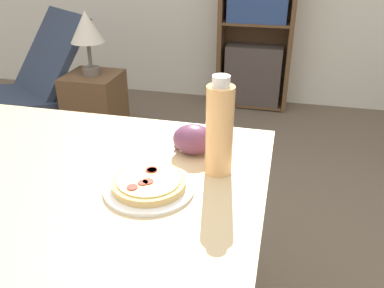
{
  "coord_description": "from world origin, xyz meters",
  "views": [
    {
      "loc": [
        0.55,
        -0.93,
        1.34
      ],
      "look_at": [
        0.31,
        0.1,
        0.79
      ],
      "focal_mm": 38.0,
      "sensor_mm": 36.0,
      "label": 1
    }
  ],
  "objects_px": {
    "lounge_chair_near": "(35,103)",
    "bookshelf": "(256,30)",
    "grape_bunch": "(194,139)",
    "drink_bottle": "(220,129)",
    "side_table": "(96,113)",
    "pizza_on_plate": "(149,185)",
    "table_lamp": "(87,30)"
  },
  "relations": [
    {
      "from": "bookshelf",
      "to": "table_lamp",
      "type": "bearing_deg",
      "value": -131.42
    },
    {
      "from": "bookshelf",
      "to": "side_table",
      "type": "xyz_separation_m",
      "value": [
        -0.95,
        -1.08,
        -0.38
      ]
    },
    {
      "from": "pizza_on_plate",
      "to": "table_lamp",
      "type": "bearing_deg",
      "value": 121.53
    },
    {
      "from": "drink_bottle",
      "to": "pizza_on_plate",
      "type": "bearing_deg",
      "value": -139.84
    },
    {
      "from": "bookshelf",
      "to": "table_lamp",
      "type": "xyz_separation_m",
      "value": [
        -0.95,
        -1.08,
        0.17
      ]
    },
    {
      "from": "side_table",
      "to": "table_lamp",
      "type": "bearing_deg",
      "value": -90.0
    },
    {
      "from": "grape_bunch",
      "to": "lounge_chair_near",
      "type": "height_order",
      "value": "lounge_chair_near"
    },
    {
      "from": "drink_bottle",
      "to": "bookshelf",
      "type": "xyz_separation_m",
      "value": [
        -0.11,
        2.4,
        -0.22
      ]
    },
    {
      "from": "side_table",
      "to": "pizza_on_plate",
      "type": "bearing_deg",
      "value": -58.47
    },
    {
      "from": "lounge_chair_near",
      "to": "table_lamp",
      "type": "xyz_separation_m",
      "value": [
        0.48,
        -0.03,
        0.54
      ]
    },
    {
      "from": "table_lamp",
      "to": "grape_bunch",
      "type": "bearing_deg",
      "value": -51.89
    },
    {
      "from": "lounge_chair_near",
      "to": "bookshelf",
      "type": "bearing_deg",
      "value": 71.55
    },
    {
      "from": "pizza_on_plate",
      "to": "lounge_chair_near",
      "type": "height_order",
      "value": "lounge_chair_near"
    },
    {
      "from": "lounge_chair_near",
      "to": "bookshelf",
      "type": "distance_m",
      "value": 1.81
    },
    {
      "from": "grape_bunch",
      "to": "side_table",
      "type": "relative_size",
      "value": 0.24
    },
    {
      "from": "pizza_on_plate",
      "to": "table_lamp",
      "type": "height_order",
      "value": "table_lamp"
    },
    {
      "from": "pizza_on_plate",
      "to": "drink_bottle",
      "type": "bearing_deg",
      "value": 40.16
    },
    {
      "from": "grape_bunch",
      "to": "bookshelf",
      "type": "bearing_deg",
      "value": 90.33
    },
    {
      "from": "pizza_on_plate",
      "to": "side_table",
      "type": "distance_m",
      "value": 1.78
    },
    {
      "from": "pizza_on_plate",
      "to": "lounge_chair_near",
      "type": "xyz_separation_m",
      "value": [
        -1.38,
        1.49,
        -0.46
      ]
    },
    {
      "from": "pizza_on_plate",
      "to": "bookshelf",
      "type": "bearing_deg",
      "value": 88.78
    },
    {
      "from": "pizza_on_plate",
      "to": "side_table",
      "type": "xyz_separation_m",
      "value": [
        -0.9,
        1.46,
        -0.48
      ]
    },
    {
      "from": "side_table",
      "to": "table_lamp",
      "type": "xyz_separation_m",
      "value": [
        0.0,
        -0.0,
        0.55
      ]
    },
    {
      "from": "grape_bunch",
      "to": "lounge_chair_near",
      "type": "distance_m",
      "value": 1.98
    },
    {
      "from": "grape_bunch",
      "to": "lounge_chair_near",
      "type": "bearing_deg",
      "value": 138.92
    },
    {
      "from": "pizza_on_plate",
      "to": "bookshelf",
      "type": "xyz_separation_m",
      "value": [
        0.05,
        2.54,
        -0.1
      ]
    },
    {
      "from": "drink_bottle",
      "to": "table_lamp",
      "type": "bearing_deg",
      "value": 128.66
    },
    {
      "from": "lounge_chair_near",
      "to": "bookshelf",
      "type": "height_order",
      "value": "bookshelf"
    },
    {
      "from": "lounge_chair_near",
      "to": "grape_bunch",
      "type": "bearing_deg",
      "value": -5.58
    },
    {
      "from": "pizza_on_plate",
      "to": "side_table",
      "type": "bearing_deg",
      "value": 121.53
    },
    {
      "from": "drink_bottle",
      "to": "side_table",
      "type": "relative_size",
      "value": 0.53
    },
    {
      "from": "grape_bunch",
      "to": "bookshelf",
      "type": "height_order",
      "value": "bookshelf"
    }
  ]
}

